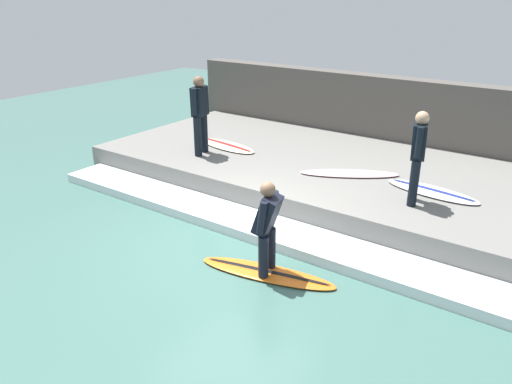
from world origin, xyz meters
TOP-DOWN VIEW (x-y plane):
  - ground_plane at (0.00, 0.00)m, footprint 28.00×28.00m
  - concrete_ledge at (3.31, 0.00)m, footprint 4.40×9.77m
  - back_wall at (5.76, 0.00)m, footprint 0.50×10.26m
  - wave_foam_crest at (0.67, 0.00)m, footprint 0.88×9.28m
  - surfboard_riding at (-0.40, -0.98)m, footprint 0.91×2.13m
  - surfer_riding at (-0.40, -0.98)m, footprint 0.51×0.44m
  - surfer_waiting_near at (2.17, 2.49)m, footprint 0.55×0.33m
  - surfboard_waiting_near at (2.88, 2.34)m, footprint 0.80×1.67m
  - surfer_waiting_far at (2.20, -2.16)m, footprint 0.51×0.32m
  - surfboard_waiting_far at (2.82, -2.31)m, footprint 0.76×1.74m
  - surfboard_spare at (2.82, -0.72)m, footprint 1.37×1.86m

SIDE VIEW (x-z plane):
  - ground_plane at x=0.00m, z-range 0.00..0.00m
  - surfboard_riding at x=-0.40m, z-range 0.00..0.06m
  - wave_foam_crest at x=0.67m, z-range 0.00..0.17m
  - concrete_ledge at x=3.31m, z-range 0.00..0.52m
  - surfboard_spare at x=2.82m, z-range 0.52..0.58m
  - surfboard_waiting_near at x=2.88m, z-range 0.52..0.59m
  - surfboard_waiting_far at x=2.82m, z-range 0.52..0.59m
  - surfer_riding at x=-0.40m, z-range 0.14..1.53m
  - back_wall at x=5.76m, z-range 0.00..1.97m
  - surfer_waiting_far at x=2.20m, z-range 0.62..2.18m
  - surfer_waiting_near at x=2.17m, z-range 0.63..2.30m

